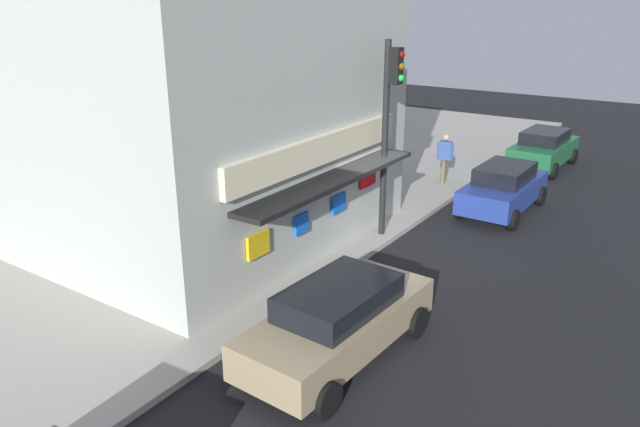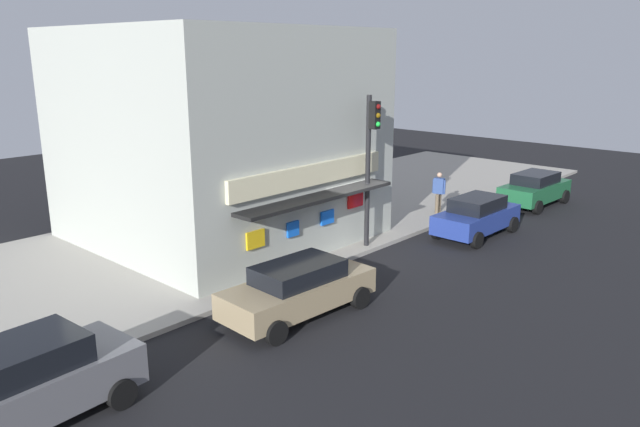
{
  "view_description": "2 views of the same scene",
  "coord_description": "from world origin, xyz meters",
  "px_view_note": "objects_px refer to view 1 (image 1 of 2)",
  "views": [
    {
      "loc": [
        -14.01,
        -7.18,
        6.64
      ],
      "look_at": [
        -1.93,
        0.95,
        1.38
      ],
      "focal_mm": 33.77,
      "sensor_mm": 36.0,
      "label": 1
    },
    {
      "loc": [
        -16.51,
        -12.73,
        7.12
      ],
      "look_at": [
        -1.34,
        1.07,
        1.6
      ],
      "focal_mm": 34.29,
      "sensor_mm": 36.0,
      "label": 2
    }
  ],
  "objects_px": {
    "parked_car_tan": "(339,320)",
    "fire_hydrant": "(322,238)",
    "trash_can": "(258,268)",
    "potted_plant_by_doorway": "(159,265)",
    "parked_car_green": "(544,148)",
    "traffic_light": "(389,115)",
    "parked_car_blue": "(503,188)",
    "potted_plant_by_window": "(221,241)",
    "pedestrian": "(445,156)"
  },
  "relations": [
    {
      "from": "parked_car_tan",
      "to": "fire_hydrant",
      "type": "bearing_deg",
      "value": 37.71
    },
    {
      "from": "potted_plant_by_window",
      "to": "parked_car_blue",
      "type": "bearing_deg",
      "value": -28.32
    },
    {
      "from": "traffic_light",
      "to": "pedestrian",
      "type": "height_order",
      "value": "traffic_light"
    },
    {
      "from": "trash_can",
      "to": "potted_plant_by_doorway",
      "type": "xyz_separation_m",
      "value": [
        -1.63,
        1.57,
        0.3
      ]
    },
    {
      "from": "potted_plant_by_window",
      "to": "parked_car_blue",
      "type": "distance_m",
      "value": 9.54
    },
    {
      "from": "potted_plant_by_window",
      "to": "parked_car_tan",
      "type": "relative_size",
      "value": 0.24
    },
    {
      "from": "potted_plant_by_window",
      "to": "parked_car_tan",
      "type": "height_order",
      "value": "parked_car_tan"
    },
    {
      "from": "parked_car_tan",
      "to": "parked_car_green",
      "type": "bearing_deg",
      "value": 1.49
    },
    {
      "from": "pedestrian",
      "to": "potted_plant_by_window",
      "type": "bearing_deg",
      "value": 169.7
    },
    {
      "from": "potted_plant_by_doorway",
      "to": "parked_car_blue",
      "type": "distance_m",
      "value": 11.34
    },
    {
      "from": "parked_car_blue",
      "to": "pedestrian",
      "type": "bearing_deg",
      "value": 59.6
    },
    {
      "from": "trash_can",
      "to": "parked_car_tan",
      "type": "xyz_separation_m",
      "value": [
        -1.38,
        -3.14,
        0.26
      ]
    },
    {
      "from": "traffic_light",
      "to": "parked_car_tan",
      "type": "distance_m",
      "value": 6.84
    },
    {
      "from": "parked_car_tan",
      "to": "potted_plant_by_doorway",
      "type": "bearing_deg",
      "value": 93.11
    },
    {
      "from": "fire_hydrant",
      "to": "trash_can",
      "type": "relative_size",
      "value": 1.11
    },
    {
      "from": "pedestrian",
      "to": "parked_car_blue",
      "type": "xyz_separation_m",
      "value": [
        -1.59,
        -2.71,
        -0.33
      ]
    },
    {
      "from": "potted_plant_by_doorway",
      "to": "traffic_light",
      "type": "bearing_deg",
      "value": -22.96
    },
    {
      "from": "pedestrian",
      "to": "potted_plant_by_window",
      "type": "height_order",
      "value": "pedestrian"
    },
    {
      "from": "traffic_light",
      "to": "trash_can",
      "type": "bearing_deg",
      "value": 167.19
    },
    {
      "from": "fire_hydrant",
      "to": "trash_can",
      "type": "bearing_deg",
      "value": 174.63
    },
    {
      "from": "potted_plant_by_doorway",
      "to": "fire_hydrant",
      "type": "bearing_deg",
      "value": -24.04
    },
    {
      "from": "potted_plant_by_doorway",
      "to": "pedestrian",
      "type": "bearing_deg",
      "value": -9.19
    },
    {
      "from": "potted_plant_by_doorway",
      "to": "parked_car_blue",
      "type": "height_order",
      "value": "parked_car_blue"
    },
    {
      "from": "traffic_light",
      "to": "potted_plant_by_doorway",
      "type": "height_order",
      "value": "traffic_light"
    },
    {
      "from": "traffic_light",
      "to": "trash_can",
      "type": "distance_m",
      "value": 5.53
    },
    {
      "from": "pedestrian",
      "to": "potted_plant_by_doorway",
      "type": "xyz_separation_m",
      "value": [
        -11.93,
        1.93,
        -0.31
      ]
    },
    {
      "from": "traffic_light",
      "to": "trash_can",
      "type": "height_order",
      "value": "traffic_light"
    },
    {
      "from": "traffic_light",
      "to": "parked_car_blue",
      "type": "relative_size",
      "value": 1.33
    },
    {
      "from": "traffic_light",
      "to": "pedestrian",
      "type": "bearing_deg",
      "value": 6.44
    },
    {
      "from": "parked_car_green",
      "to": "pedestrian",
      "type": "bearing_deg",
      "value": 153.12
    },
    {
      "from": "trash_can",
      "to": "parked_car_green",
      "type": "xyz_separation_m",
      "value": [
        14.94,
        -2.71,
        0.27
      ]
    },
    {
      "from": "potted_plant_by_doorway",
      "to": "parked_car_tan",
      "type": "height_order",
      "value": "parked_car_tan"
    },
    {
      "from": "parked_car_blue",
      "to": "potted_plant_by_window",
      "type": "bearing_deg",
      "value": 151.68
    },
    {
      "from": "pedestrian",
      "to": "fire_hydrant",
      "type": "bearing_deg",
      "value": 179.02
    },
    {
      "from": "pedestrian",
      "to": "parked_car_green",
      "type": "xyz_separation_m",
      "value": [
        4.64,
        -2.35,
        -0.33
      ]
    },
    {
      "from": "potted_plant_by_doorway",
      "to": "parked_car_blue",
      "type": "xyz_separation_m",
      "value": [
        10.34,
        -4.64,
        -0.03
      ]
    },
    {
      "from": "fire_hydrant",
      "to": "pedestrian",
      "type": "relative_size",
      "value": 0.48
    },
    {
      "from": "trash_can",
      "to": "fire_hydrant",
      "type": "bearing_deg",
      "value": -5.37
    },
    {
      "from": "potted_plant_by_window",
      "to": "parked_car_tan",
      "type": "bearing_deg",
      "value": -110.12
    },
    {
      "from": "potted_plant_by_doorway",
      "to": "parked_car_tan",
      "type": "xyz_separation_m",
      "value": [
        0.26,
        -4.71,
        -0.04
      ]
    },
    {
      "from": "trash_can",
      "to": "parked_car_green",
      "type": "distance_m",
      "value": 15.19
    },
    {
      "from": "potted_plant_by_window",
      "to": "pedestrian",
      "type": "bearing_deg",
      "value": -10.3
    },
    {
      "from": "fire_hydrant",
      "to": "parked_car_tan",
      "type": "relative_size",
      "value": 0.19
    },
    {
      "from": "potted_plant_by_doorway",
      "to": "potted_plant_by_window",
      "type": "bearing_deg",
      "value": -3.42
    },
    {
      "from": "trash_can",
      "to": "parked_car_green",
      "type": "relative_size",
      "value": 0.19
    },
    {
      "from": "fire_hydrant",
      "to": "trash_can",
      "type": "distance_m",
      "value": 2.4
    },
    {
      "from": "parked_car_blue",
      "to": "potted_plant_by_doorway",
      "type": "bearing_deg",
      "value": 155.82
    },
    {
      "from": "fire_hydrant",
      "to": "potted_plant_by_doorway",
      "type": "height_order",
      "value": "potted_plant_by_doorway"
    },
    {
      "from": "parked_car_blue",
      "to": "parked_car_tan",
      "type": "relative_size",
      "value": 0.9
    },
    {
      "from": "traffic_light",
      "to": "parked_car_tan",
      "type": "bearing_deg",
      "value": -160.08
    }
  ]
}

